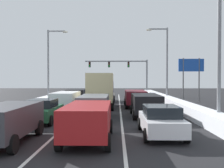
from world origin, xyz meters
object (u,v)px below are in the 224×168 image
at_px(suv_black_left_lane_fourth, 77,95).
at_px(roadside_sign_right, 191,70).
at_px(traffic_light_gantry, 125,68).
at_px(street_lamp_right_near, 214,34).
at_px(suv_red_center_lane_nearest, 88,119).
at_px(suv_black_right_lane_second, 146,103).
at_px(sedan_silver_right_lane_fourth, 133,96).
at_px(suv_charcoal_left_lane_nearest, 6,120).
at_px(suv_maroon_right_lane_third, 135,97).
at_px(suv_white_left_lane_third, 66,99).
at_px(box_truck_center_lane_third, 101,88).
at_px(sedan_tan_center_lane_fourth, 107,95).
at_px(sedan_white_right_lane_nearest, 161,120).
at_px(suv_gray_center_lane_second, 94,105).
at_px(street_lamp_right_mid, 164,58).
at_px(sedan_green_left_lane_second, 43,110).
at_px(street_lamp_left_mid, 51,59).

xyz_separation_m(suv_black_left_lane_fourth, roadside_sign_right, (13.94, 3.50, 3.00)).
relative_size(traffic_light_gantry, street_lamp_right_near, 1.18).
relative_size(suv_red_center_lane_nearest, street_lamp_right_near, 0.53).
relative_size(suv_black_right_lane_second, roadside_sign_right, 0.89).
bearing_deg(sedan_silver_right_lane_fourth, suv_red_center_lane_nearest, -99.04).
bearing_deg(suv_charcoal_left_lane_nearest, suv_red_center_lane_nearest, 6.46).
distance_m(suv_maroon_right_lane_third, suv_white_left_lane_third, 7.15).
distance_m(box_truck_center_lane_third, suv_black_left_lane_fourth, 5.13).
relative_size(suv_red_center_lane_nearest, suv_white_left_lane_third, 1.00).
distance_m(sedan_tan_center_lane_fourth, suv_white_left_lane_third, 10.45).
bearing_deg(street_lamp_right_near, suv_maroon_right_lane_third, 109.56).
xyz_separation_m(sedan_white_right_lane_nearest, box_truck_center_lane_third, (-3.75, 12.85, 1.14)).
xyz_separation_m(suv_charcoal_left_lane_nearest, street_lamp_right_near, (10.58, 4.19, 4.45)).
bearing_deg(sedan_tan_center_lane_fourth, traffic_light_gantry, 78.31).
xyz_separation_m(sedan_silver_right_lane_fourth, sedan_tan_center_lane_fourth, (-3.24, 0.80, 0.00)).
height_order(suv_gray_center_lane_second, street_lamp_right_near, street_lamp_right_near).
distance_m(suv_gray_center_lane_second, suv_black_left_lane_fourth, 11.94).
height_order(street_lamp_right_near, street_lamp_right_mid, street_lamp_right_near).
bearing_deg(traffic_light_gantry, suv_charcoal_left_lane_nearest, -100.24).
bearing_deg(suv_gray_center_lane_second, sedan_white_right_lane_nearest, -54.54).
xyz_separation_m(suv_charcoal_left_lane_nearest, roadside_sign_right, (14.27, 22.09, 3.00)).
distance_m(sedan_green_left_lane_second, street_lamp_right_near, 11.70).
bearing_deg(suv_black_right_lane_second, sedan_tan_center_lane_fourth, 104.38).
distance_m(sedan_white_right_lane_nearest, roadside_sign_right, 21.90).
distance_m(sedan_white_right_lane_nearest, sedan_tan_center_lane_fourth, 20.42).
xyz_separation_m(suv_red_center_lane_nearest, street_lamp_right_near, (7.01, 3.79, 4.45)).
xyz_separation_m(sedan_white_right_lane_nearest, street_lamp_right_near, (3.51, 2.52, 4.71)).
distance_m(sedan_green_left_lane_second, roadside_sign_right, 21.96).
bearing_deg(suv_black_right_lane_second, box_truck_center_lane_third, 121.06).
distance_m(sedan_silver_right_lane_fourth, suv_white_left_lane_third, 11.22).
relative_size(suv_red_center_lane_nearest, suv_charcoal_left_lane_nearest, 1.00).
bearing_deg(roadside_sign_right, traffic_light_gantry, 122.54).
bearing_deg(sedan_tan_center_lane_fourth, suv_gray_center_lane_second, -91.28).
distance_m(suv_white_left_lane_third, roadside_sign_right, 17.56).
relative_size(sedan_white_right_lane_nearest, traffic_light_gantry, 0.41).
height_order(sedan_silver_right_lane_fourth, suv_black_left_lane_fourth, suv_black_left_lane_fourth).
distance_m(suv_white_left_lane_third, street_lamp_right_mid, 14.05).
bearing_deg(sedan_silver_right_lane_fourth, suv_maroon_right_lane_third, -91.12).
distance_m(sedan_tan_center_lane_fourth, street_lamp_left_mid, 8.57).
bearing_deg(suv_black_right_lane_second, sedan_green_left_lane_second, -159.85).
xyz_separation_m(sedan_green_left_lane_second, street_lamp_left_mid, (-3.60, 16.44, 4.62)).
distance_m(suv_charcoal_left_lane_nearest, street_lamp_left_mid, 22.89).
bearing_deg(suv_charcoal_left_lane_nearest, suv_gray_center_lane_second, 65.01).
bearing_deg(sedan_green_left_lane_second, box_truck_center_lane_third, 69.20).
height_order(suv_maroon_right_lane_third, suv_charcoal_left_lane_nearest, same).
height_order(box_truck_center_lane_third, sedan_green_left_lane_second, box_truck_center_lane_third).
height_order(sedan_green_left_lane_second, roadside_sign_right, roadside_sign_right).
height_order(box_truck_center_lane_third, suv_black_left_lane_fourth, box_truck_center_lane_third).
relative_size(sedan_silver_right_lane_fourth, sedan_green_left_lane_second, 1.00).
xyz_separation_m(suv_red_center_lane_nearest, roadside_sign_right, (10.70, 21.69, 3.00)).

